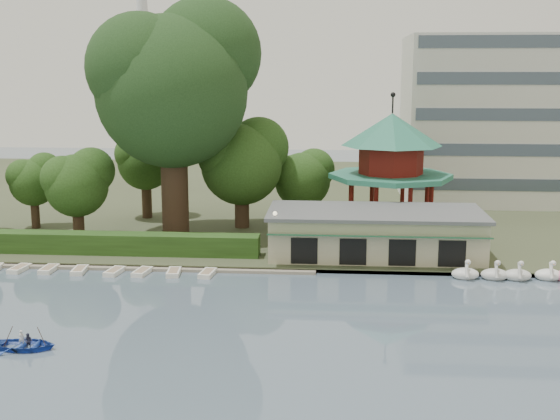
# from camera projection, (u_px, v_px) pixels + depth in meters

# --- Properties ---
(ground_plane) EXTENTS (220.00, 220.00, 0.00)m
(ground_plane) POSITION_uv_depth(u_px,v_px,m) (222.00, 353.00, 40.71)
(ground_plane) COLOR slate
(ground_plane) RESTS_ON ground
(shore) EXTENTS (220.00, 70.00, 0.40)m
(shore) POSITION_uv_depth(u_px,v_px,m) (285.00, 196.00, 91.55)
(shore) COLOR #424930
(shore) RESTS_ON ground
(embankment) EXTENTS (220.00, 0.60, 0.30)m
(embankment) POSITION_uv_depth(u_px,v_px,m) (255.00, 269.00, 57.61)
(embankment) COLOR gray
(embankment) RESTS_ON ground
(dock) EXTENTS (34.00, 1.60, 0.24)m
(dock) POSITION_uv_depth(u_px,v_px,m) (112.00, 267.00, 58.43)
(dock) COLOR gray
(dock) RESTS_ON ground
(boathouse) EXTENTS (18.60, 9.39, 3.90)m
(boathouse) POSITION_uv_depth(u_px,v_px,m) (375.00, 232.00, 61.00)
(boathouse) COLOR #B9B18E
(boathouse) RESTS_ON shore
(pavilion) EXTENTS (12.40, 12.40, 13.50)m
(pavilion) POSITION_uv_depth(u_px,v_px,m) (391.00, 160.00, 69.67)
(pavilion) COLOR #B9B18E
(pavilion) RESTS_ON shore
(office_building) EXTENTS (38.00, 18.00, 20.00)m
(office_building) POSITION_uv_depth(u_px,v_px,m) (554.00, 126.00, 84.30)
(office_building) COLOR silver
(office_building) RESTS_ON shore
(hedge) EXTENTS (30.00, 2.00, 1.80)m
(hedge) POSITION_uv_depth(u_px,v_px,m) (90.00, 243.00, 61.66)
(hedge) COLOR #294C1A
(hedge) RESTS_ON shore
(lamp_post) EXTENTS (0.36, 0.36, 4.28)m
(lamp_post) POSITION_uv_depth(u_px,v_px,m) (275.00, 227.00, 58.55)
(lamp_post) COLOR black
(lamp_post) RESTS_ON shore
(big_tree) EXTENTS (15.86, 14.78, 22.84)m
(big_tree) POSITION_uv_depth(u_px,v_px,m) (174.00, 79.00, 66.04)
(big_tree) COLOR #3A281C
(big_tree) RESTS_ON shore
(small_trees) EXTENTS (39.03, 16.13, 11.23)m
(small_trees) POSITION_uv_depth(u_px,v_px,m) (175.00, 168.00, 71.36)
(small_trees) COLOR #3A281C
(small_trees) RESTS_ON shore
(moored_rowboats) EXTENTS (24.52, 2.64, 0.36)m
(moored_rowboats) POSITION_uv_depth(u_px,v_px,m) (66.00, 270.00, 57.25)
(moored_rowboats) COLOR white
(moored_rowboats) RESTS_ON ground
(rowboat_with_passengers) EXTENTS (5.04, 3.61, 2.01)m
(rowboat_with_passengers) POSITION_uv_depth(u_px,v_px,m) (25.00, 341.00, 41.23)
(rowboat_with_passengers) COLOR #2547AA
(rowboat_with_passengers) RESTS_ON ground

